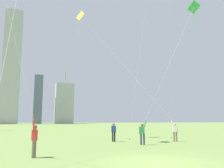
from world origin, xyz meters
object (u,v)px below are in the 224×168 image
kite_flyer_midfield_left_teal (9,36)px  bystander_far_off_by_trees (114,131)px  kite_flyer_foreground_right_pink (24,94)px  kite_flyer_midfield_center_yellow (146,96)px  kite_flyer_midfield_right_green (150,115)px

kite_flyer_midfield_left_teal → bystander_far_off_by_trees: (8.33, 8.20, -4.96)m
kite_flyer_foreground_right_pink → kite_flyer_midfield_center_yellow: bearing=38.1°
kite_flyer_midfield_right_green → kite_flyer_midfield_center_yellow: (1.69, 3.77, 1.90)m
kite_flyer_midfield_center_yellow → kite_flyer_foreground_right_pink: size_ratio=1.24×
kite_flyer_midfield_right_green → bystander_far_off_by_trees: 4.31m
kite_flyer_midfield_center_yellow → bystander_far_off_by_trees: kite_flyer_midfield_center_yellow is taller
kite_flyer_midfield_right_green → kite_flyer_midfield_left_teal: size_ratio=0.54×
bystander_far_off_by_trees → kite_flyer_foreground_right_pink: bearing=-131.6°
kite_flyer_midfield_left_teal → kite_flyer_midfield_center_yellow: (11.62, 8.21, -1.67)m
kite_flyer_midfield_right_green → bystander_far_off_by_trees: kite_flyer_midfield_right_green is taller
kite_flyer_midfield_center_yellow → kite_flyer_foreground_right_pink: bearing=-141.9°
kite_flyer_midfield_left_teal → bystander_far_off_by_trees: kite_flyer_midfield_left_teal is taller
kite_flyer_midfield_right_green → kite_flyer_midfield_left_teal: 11.44m
bystander_far_off_by_trees → kite_flyer_midfield_left_teal: bearing=-135.5°
kite_flyer_midfield_left_teal → kite_flyer_midfield_center_yellow: 14.32m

